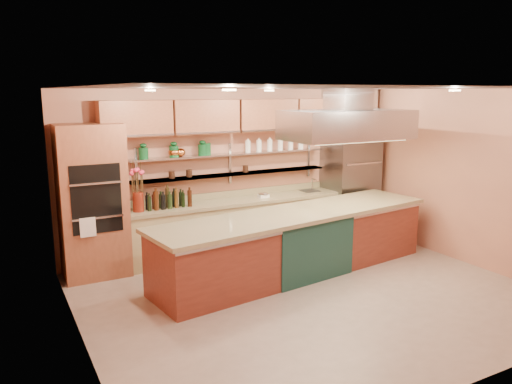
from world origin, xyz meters
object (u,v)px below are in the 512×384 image
refrigerator (350,182)px  flower_vase (138,202)px  kitchen_scale (263,195)px  green_canister (206,149)px  copper_kettle (180,152)px  island (296,242)px

refrigerator → flower_vase: 4.13m
kitchen_scale → green_canister: size_ratio=0.89×
copper_kettle → refrigerator: bearing=-3.9°
refrigerator → copper_kettle: bearing=176.1°
flower_vase → copper_kettle: bearing=15.7°
flower_vase → green_canister: 1.46m
refrigerator → kitchen_scale: (-1.91, 0.01, -0.07)m
island → copper_kettle: bearing=122.9°
island → kitchen_scale: bearing=76.4°
refrigerator → flower_vase: refrigerator is taller
green_canister → flower_vase: bearing=-169.9°
kitchen_scale → flower_vase: bearing=-161.5°
flower_vase → refrigerator: bearing=-0.1°
kitchen_scale → green_canister: (-0.98, 0.22, 0.83)m
copper_kettle → green_canister: bearing=0.0°
copper_kettle → flower_vase: bearing=-164.3°
refrigerator → island: (-2.06, -1.30, -0.57)m
kitchen_scale → copper_kettle: size_ratio=1.03×
copper_kettle → green_canister: (0.45, 0.00, 0.03)m
refrigerator → island: 2.50m
flower_vase → kitchen_scale: flower_vase is taller
island → copper_kettle: (-1.29, 1.53, 1.30)m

